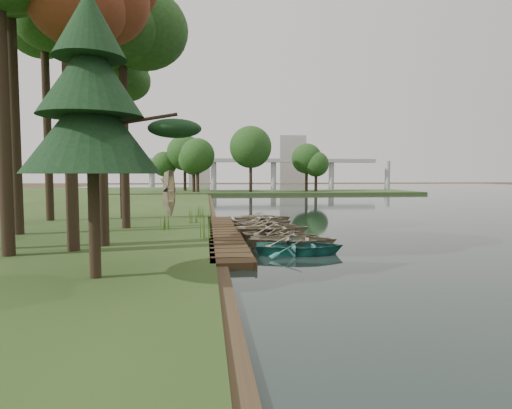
{
  "coord_description": "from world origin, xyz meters",
  "views": [
    {
      "loc": [
        -2.5,
        -22.16,
        3.26
      ],
      "look_at": [
        0.23,
        1.26,
        1.61
      ],
      "focal_mm": 30.0,
      "sensor_mm": 36.0,
      "label": 1
    }
  ],
  "objects": [
    {
      "name": "bridge",
      "position": [
        12.31,
        120.0,
        7.08
      ],
      "size": [
        95.9,
        4.0,
        8.6
      ],
      "color": "#A5A5A0",
      "rests_on": "ground"
    },
    {
      "name": "rowboat_1",
      "position": [
        1.27,
        -3.78,
        0.45
      ],
      "size": [
        4.38,
        3.53,
        0.8
      ],
      "primitive_type": "imported",
      "rotation": [
        0.0,
        0.0,
        1.36
      ],
      "color": "tan",
      "rests_on": "water"
    },
    {
      "name": "tree_6",
      "position": [
        -8.11,
        7.76,
        10.04
      ],
      "size": [
        3.96,
        3.96,
        11.6
      ],
      "color": "black",
      "rests_on": "bank"
    },
    {
      "name": "reeds_0",
      "position": [
        -2.6,
        -2.23,
        0.85
      ],
      "size": [
        0.6,
        0.6,
        1.11
      ],
      "primitive_type": "cone",
      "color": "#3F661E",
      "rests_on": "bank"
    },
    {
      "name": "rowboat_0",
      "position": [
        1.23,
        -5.32,
        0.42
      ],
      "size": [
        3.88,
        2.99,
        0.74
      ],
      "primitive_type": "imported",
      "rotation": [
        0.0,
        0.0,
        1.44
      ],
      "color": "#276C62",
      "rests_on": "water"
    },
    {
      "name": "rowboat_8",
      "position": [
        1.24,
        5.9,
        0.44
      ],
      "size": [
        3.84,
        2.78,
        0.78
      ],
      "primitive_type": "imported",
      "rotation": [
        0.0,
        0.0,
        1.59
      ],
      "color": "tan",
      "rests_on": "water"
    },
    {
      "name": "reeds_3",
      "position": [
        -2.85,
        7.66,
        0.74
      ],
      "size": [
        0.6,
        0.6,
        0.89
      ],
      "primitive_type": "cone",
      "color": "#3F661E",
      "rests_on": "bank"
    },
    {
      "name": "boardwalk",
      "position": [
        -1.6,
        0.0,
        0.15
      ],
      "size": [
        1.6,
        16.0,
        0.3
      ],
      "primitive_type": "cube",
      "color": "#362614",
      "rests_on": "ground"
    },
    {
      "name": "rowboat_3",
      "position": [
        0.81,
        -0.95,
        0.36
      ],
      "size": [
        3.33,
        2.62,
        0.62
      ],
      "primitive_type": "imported",
      "rotation": [
        0.0,
        0.0,
        1.74
      ],
      "color": "tan",
      "rests_on": "water"
    },
    {
      "name": "rowboat_4",
      "position": [
        1.03,
        0.27,
        0.45
      ],
      "size": [
        3.94,
        2.86,
        0.81
      ],
      "primitive_type": "imported",
      "rotation": [
        0.0,
        0.0,
        1.55
      ],
      "color": "tan",
      "rests_on": "water"
    },
    {
      "name": "building_b",
      "position": [
        -5.0,
        145.0,
        6.0
      ],
      "size": [
        8.0,
        8.0,
        12.0
      ],
      "primitive_type": "cube",
      "color": "#A5A5A0",
      "rests_on": "ground"
    },
    {
      "name": "rowboat_7",
      "position": [
        0.86,
        4.73,
        0.41
      ],
      "size": [
        4.02,
        3.38,
        0.71
      ],
      "primitive_type": "imported",
      "rotation": [
        0.0,
        0.0,
        1.88
      ],
      "color": "tan",
      "rests_on": "water"
    },
    {
      "name": "tree_5",
      "position": [
        -12.58,
        6.82,
        12.68
      ],
      "size": [
        5.29,
        5.29,
        14.78
      ],
      "color": "black",
      "rests_on": "bank"
    },
    {
      "name": "tree_4",
      "position": [
        -6.95,
        2.16,
        11.26
      ],
      "size": [
        4.8,
        4.8,
        13.14
      ],
      "color": "black",
      "rests_on": "bank"
    },
    {
      "name": "far_trees",
      "position": [
        4.67,
        50.0,
        6.43
      ],
      "size": [
        45.6,
        5.6,
        8.8
      ],
      "color": "black",
      "rests_on": "peninsula"
    },
    {
      "name": "rowboat_5",
      "position": [
        0.88,
        2.14,
        0.42
      ],
      "size": [
        4.24,
        3.64,
        0.74
      ],
      "primitive_type": "imported",
      "rotation": [
        0.0,
        0.0,
        1.21
      ],
      "color": "tan",
      "rests_on": "water"
    },
    {
      "name": "rowboat_9",
      "position": [
        1.24,
        7.56,
        0.36
      ],
      "size": [
        3.11,
        2.3,
        0.62
      ],
      "primitive_type": "imported",
      "rotation": [
        0.0,
        0.0,
        1.63
      ],
      "color": "tan",
      "rests_on": "water"
    },
    {
      "name": "water",
      "position": [
        30.0,
        20.0,
        0.03
      ],
      "size": [
        130.0,
        200.0,
        0.05
      ],
      "primitive_type": "cube",
      "color": "black",
      "rests_on": "ground"
    },
    {
      "name": "ground",
      "position": [
        0.0,
        0.0,
        0.0
      ],
      "size": [
        300.0,
        300.0,
        0.0
      ],
      "primitive_type": "plane",
      "color": "#3D2F1D"
    },
    {
      "name": "building_a",
      "position": [
        30.0,
        140.0,
        9.0
      ],
      "size": [
        10.0,
        8.0,
        18.0
      ],
      "primitive_type": "cube",
      "color": "#A5A5A0",
      "rests_on": "ground"
    },
    {
      "name": "reeds_1",
      "position": [
        -4.73,
        1.17,
        0.81
      ],
      "size": [
        0.6,
        0.6,
        1.02
      ],
      "primitive_type": "cone",
      "color": "#3F661E",
      "rests_on": "bank"
    },
    {
      "name": "stored_rowboat",
      "position": [
        -4.98,
        7.92,
        0.64
      ],
      "size": [
        3.78,
        3.16,
        0.67
      ],
      "primitive_type": "imported",
      "rotation": [
        3.14,
        0.0,
        1.28
      ],
      "color": "tan",
      "rests_on": "bank"
    },
    {
      "name": "tree_2",
      "position": [
        -6.76,
        -3.86,
        9.96
      ],
      "size": [
        4.19,
        4.19,
        11.58
      ],
      "color": "black",
      "rests_on": "bank"
    },
    {
      "name": "rowboat_6",
      "position": [
        1.09,
        3.23,
        0.42
      ],
      "size": [
        4.2,
        3.6,
        0.73
      ],
      "primitive_type": "imported",
      "rotation": [
        0.0,
        0.0,
        1.93
      ],
      "color": "tan",
      "rests_on": "water"
    },
    {
      "name": "peninsula",
      "position": [
        8.0,
        50.0,
        0.23
      ],
      "size": [
        50.0,
        14.0,
        0.45
      ],
      "primitive_type": "cube",
      "color": "#2E441E",
      "rests_on": "ground"
    },
    {
      "name": "pine_tree",
      "position": [
        -5.69,
        -9.56,
        5.33
      ],
      "size": [
        3.8,
        3.8,
        8.09
      ],
      "color": "black",
      "rests_on": "bank"
    },
    {
      "name": "rowboat_2",
      "position": [
        1.29,
        -2.03,
        0.37
      ],
      "size": [
        3.16,
        2.33,
        0.63
      ],
      "primitive_type": "imported",
      "rotation": [
        0.0,
        0.0,
        1.62
      ],
      "color": "tan",
      "rests_on": "water"
    },
    {
      "name": "reeds_2",
      "position": [
        -3.31,
        4.35,
        0.74
      ],
      "size": [
        0.6,
        0.6,
        0.89
      ],
      "primitive_type": "cone",
      "color": "#3F661E",
      "rests_on": "bank"
    }
  ]
}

